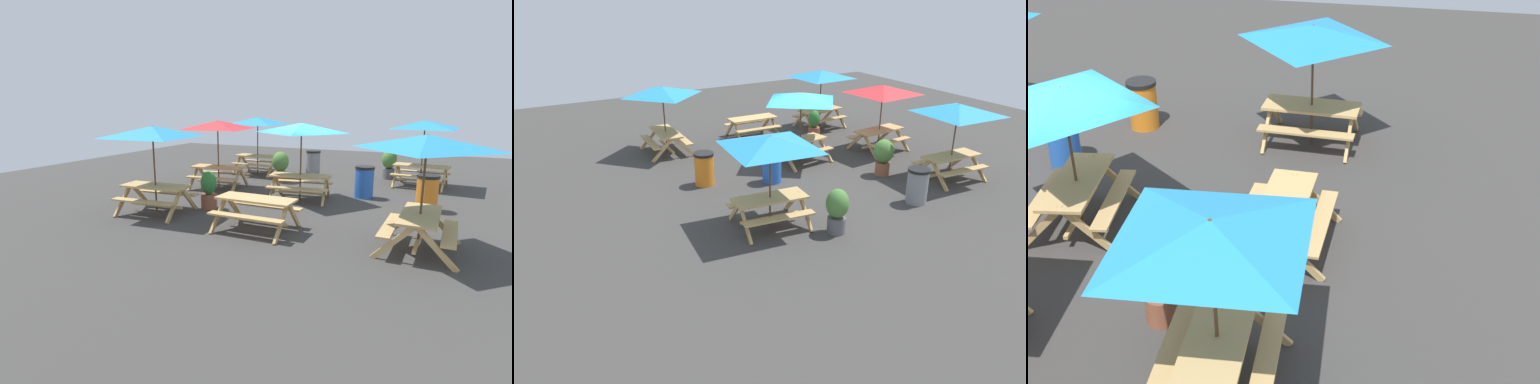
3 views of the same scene
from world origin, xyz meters
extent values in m
plane|color=#3D3A38|center=(0.00, 0.00, 0.00)|extent=(25.82, 25.82, 0.00)
cube|color=tan|center=(0.05, 3.54, 0.74)|extent=(1.82, 0.75, 0.05)
cube|color=tan|center=(0.03, 2.99, 0.45)|extent=(1.81, 0.31, 0.04)
cube|color=tan|center=(0.06, 4.09, 0.45)|extent=(1.81, 0.31, 0.04)
cube|color=tan|center=(-0.74, 3.20, 0.37)|extent=(0.08, 0.80, 0.81)
cube|color=tan|center=(-0.72, 3.93, 0.37)|extent=(0.08, 0.80, 0.81)
cube|color=tan|center=(0.82, 3.15, 0.37)|extent=(0.08, 0.80, 0.81)
cube|color=tan|center=(0.84, 3.88, 0.37)|extent=(0.08, 0.80, 0.81)
cube|color=tan|center=(0.05, 3.54, 0.22)|extent=(1.56, 0.11, 0.06)
cube|color=tan|center=(3.11, -3.27, 0.74)|extent=(1.83, 0.78, 0.05)
cube|color=tan|center=(3.09, -3.82, 0.45)|extent=(1.81, 0.34, 0.04)
cube|color=tan|center=(3.14, -2.72, 0.45)|extent=(1.81, 0.34, 0.04)
cube|color=tan|center=(2.32, -3.60, 0.37)|extent=(0.10, 0.80, 0.81)
cube|color=tan|center=(2.35, -2.87, 0.37)|extent=(0.10, 0.80, 0.81)
cube|color=tan|center=(3.88, -3.67, 0.37)|extent=(0.10, 0.80, 0.81)
cube|color=tan|center=(3.91, -2.94, 0.37)|extent=(0.10, 0.80, 0.81)
cube|color=tan|center=(3.11, -3.27, 0.22)|extent=(1.56, 0.14, 0.06)
cylinder|color=brown|center=(3.11, -3.27, 1.15)|extent=(0.04, 0.04, 2.30)
pyramid|color=#268CC6|center=(3.11, -3.27, 2.16)|extent=(2.83, 2.83, 0.28)
cube|color=tan|center=(-3.13, -3.25, 0.74)|extent=(1.87, 0.90, 0.05)
cube|color=tan|center=(-3.19, -3.79, 0.45)|extent=(1.82, 0.46, 0.04)
cube|color=tan|center=(-3.07, -2.70, 0.45)|extent=(1.82, 0.46, 0.04)
cube|color=tan|center=(-3.94, -3.52, 0.37)|extent=(0.15, 0.80, 0.81)
cube|color=tan|center=(-3.86, -2.80, 0.37)|extent=(0.15, 0.80, 0.81)
cube|color=tan|center=(-2.39, -3.70, 0.37)|extent=(0.15, 0.80, 0.81)
cube|color=tan|center=(-2.31, -2.97, 0.37)|extent=(0.15, 0.80, 0.81)
cube|color=tan|center=(-3.13, -3.25, 0.22)|extent=(1.56, 0.24, 0.06)
cylinder|color=brown|center=(-3.13, -3.25, 1.15)|extent=(0.04, 0.04, 2.30)
pyramid|color=#268CC6|center=(-3.13, -3.25, 2.16)|extent=(2.81, 2.81, 0.28)
cube|color=tan|center=(0.07, 0.30, 0.74)|extent=(1.88, 0.93, 0.05)
cube|color=tan|center=(0.15, -0.24, 0.45)|extent=(1.82, 0.49, 0.04)
cube|color=tan|center=(0.00, 0.85, 0.45)|extent=(1.82, 0.49, 0.04)
cube|color=tan|center=(-0.65, -0.16, 0.37)|extent=(0.16, 0.80, 0.81)
cube|color=tan|center=(-0.75, 0.56, 0.37)|extent=(0.16, 0.80, 0.81)
cube|color=tan|center=(0.89, 0.04, 0.37)|extent=(0.16, 0.80, 0.81)
cube|color=tan|center=(0.80, 0.77, 0.37)|extent=(0.16, 0.80, 0.81)
cube|color=tan|center=(0.07, 0.30, 0.22)|extent=(1.56, 0.27, 0.06)
cylinder|color=brown|center=(0.07, 0.30, 1.15)|extent=(0.04, 0.04, 2.30)
pyramid|color=#268CC6|center=(0.07, 0.30, 2.16)|extent=(2.24, 2.24, 0.28)
cube|color=tan|center=(3.12, -0.09, 0.74)|extent=(1.85, 0.86, 0.05)
cube|color=tan|center=(3.17, -0.64, 0.45)|extent=(1.82, 0.42, 0.04)
cube|color=tan|center=(3.08, 0.46, 0.45)|extent=(1.82, 0.42, 0.04)
cube|color=tan|center=(2.38, -0.52, 0.37)|extent=(0.13, 0.80, 0.81)
cube|color=tan|center=(2.31, 0.21, 0.37)|extent=(0.13, 0.80, 0.81)
cube|color=tan|center=(3.93, -0.38, 0.37)|extent=(0.13, 0.80, 0.81)
cube|color=tan|center=(3.87, 0.34, 0.37)|extent=(0.13, 0.80, 0.81)
cube|color=tan|center=(3.12, -0.09, 0.22)|extent=(1.56, 0.21, 0.06)
cylinder|color=brown|center=(3.12, -0.09, 1.15)|extent=(0.04, 0.04, 2.30)
pyramid|color=red|center=(3.12, -0.09, 2.16)|extent=(2.82, 2.82, 0.28)
cube|color=tan|center=(-3.42, 3.40, 0.74)|extent=(0.78, 1.83, 0.05)
cube|color=tan|center=(-2.87, 3.38, 0.45)|extent=(0.34, 1.81, 0.04)
cube|color=tan|center=(-3.97, 3.43, 0.45)|extent=(0.34, 1.81, 0.04)
cube|color=tan|center=(-3.09, 2.61, 0.37)|extent=(0.80, 0.09, 0.81)
cube|color=tan|center=(-3.82, 2.64, 0.37)|extent=(0.80, 0.09, 0.81)
cube|color=tan|center=(-3.03, 4.17, 0.37)|extent=(0.80, 0.09, 0.81)
cube|color=tan|center=(-3.76, 4.20, 0.37)|extent=(0.80, 0.09, 0.81)
cube|color=tan|center=(-3.42, 3.40, 0.22)|extent=(0.14, 1.56, 0.06)
cylinder|color=brown|center=(-3.42, 3.40, 1.15)|extent=(0.04, 0.04, 2.30)
pyramid|color=#268CC6|center=(-3.42, 3.40, 2.16)|extent=(2.08, 2.08, 0.28)
cube|color=tan|center=(3.04, 3.36, 0.74)|extent=(1.84, 0.81, 0.05)
cube|color=tan|center=(3.07, 2.81, 0.45)|extent=(1.81, 0.37, 0.04)
cube|color=tan|center=(3.00, 3.91, 0.45)|extent=(1.81, 0.37, 0.04)
cube|color=tan|center=(2.28, 2.94, 0.37)|extent=(0.11, 0.80, 0.81)
cube|color=tan|center=(2.23, 3.67, 0.37)|extent=(0.11, 0.80, 0.81)
cube|color=tan|center=(3.84, 3.04, 0.37)|extent=(0.11, 0.80, 0.81)
cube|color=tan|center=(3.79, 3.77, 0.37)|extent=(0.11, 0.80, 0.81)
cube|color=tan|center=(3.04, 3.36, 0.22)|extent=(1.56, 0.17, 0.06)
cylinder|color=brown|center=(3.04, 3.36, 1.15)|extent=(0.04, 0.04, 2.30)
pyramid|color=#268CC6|center=(3.04, 3.36, 2.16)|extent=(2.82, 2.82, 0.28)
cylinder|color=orange|center=(-3.45, 0.03, 0.45)|extent=(0.56, 0.56, 0.90)
cylinder|color=black|center=(-3.45, 0.03, 0.94)|extent=(0.59, 0.59, 0.08)
cylinder|color=blue|center=(-1.63, -0.78, 0.45)|extent=(0.56, 0.56, 0.90)
cylinder|color=black|center=(-1.63, -0.78, 0.94)|extent=(0.59, 0.59, 0.08)
cylinder|color=gray|center=(0.98, -4.04, 0.45)|extent=(0.56, 0.56, 0.90)
cylinder|color=black|center=(0.98, -4.04, 0.94)|extent=(0.59, 0.59, 0.08)
cylinder|color=#59595B|center=(-1.94, -4.35, 0.20)|extent=(0.44, 0.44, 0.40)
ellipsoid|color=#4C7F38|center=(-1.94, -4.35, 0.76)|extent=(0.55, 0.55, 0.72)
cylinder|color=#935138|center=(1.61, -1.99, 0.20)|extent=(0.44, 0.44, 0.40)
ellipsoid|color=#4C7F38|center=(1.61, -1.99, 0.77)|extent=(0.61, 0.61, 0.73)
cylinder|color=#935138|center=(2.04, 2.33, 0.20)|extent=(0.44, 0.44, 0.40)
ellipsoid|color=#2D7233|center=(2.04, 2.33, 0.72)|extent=(0.44, 0.44, 0.65)
camera|label=1|loc=(-3.65, 11.54, 2.88)|focal=28.00mm
camera|label=2|loc=(-8.63, -12.72, 5.61)|focal=35.00mm
camera|label=3|loc=(8.77, 5.22, 6.17)|focal=50.00mm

